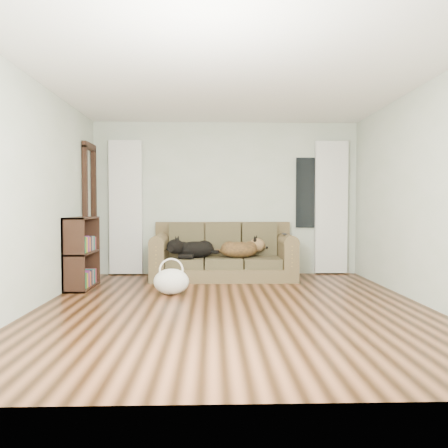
{
  "coord_description": "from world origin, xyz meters",
  "views": [
    {
      "loc": [
        -0.24,
        -5.0,
        1.15
      ],
      "look_at": [
        -0.06,
        1.6,
        0.9
      ],
      "focal_mm": 35.0,
      "sensor_mm": 36.0,
      "label": 1
    }
  ],
  "objects_px": {
    "dog_shepherd": "(241,249)",
    "tote_bag": "(171,282)",
    "sofa": "(223,251)",
    "dog_black_lab": "(193,249)",
    "bookshelf": "(82,253)"
  },
  "relations": [
    {
      "from": "dog_shepherd",
      "to": "bookshelf",
      "type": "height_order",
      "value": "bookshelf"
    },
    {
      "from": "dog_black_lab",
      "to": "tote_bag",
      "type": "bearing_deg",
      "value": -111.13
    },
    {
      "from": "dog_shepherd",
      "to": "bookshelf",
      "type": "bearing_deg",
      "value": 13.82
    },
    {
      "from": "sofa",
      "to": "dog_black_lab",
      "type": "distance_m",
      "value": 0.5
    },
    {
      "from": "tote_bag",
      "to": "bookshelf",
      "type": "height_order",
      "value": "bookshelf"
    },
    {
      "from": "dog_black_lab",
      "to": "sofa",
      "type": "bearing_deg",
      "value": -3.16
    },
    {
      "from": "bookshelf",
      "to": "dog_black_lab",
      "type": "bearing_deg",
      "value": 18.97
    },
    {
      "from": "dog_shepherd",
      "to": "bookshelf",
      "type": "distance_m",
      "value": 2.42
    },
    {
      "from": "sofa",
      "to": "bookshelf",
      "type": "bearing_deg",
      "value": -159.69
    },
    {
      "from": "dog_black_lab",
      "to": "dog_shepherd",
      "type": "bearing_deg",
      "value": -9.03
    },
    {
      "from": "dog_black_lab",
      "to": "bookshelf",
      "type": "xyz_separation_m",
      "value": [
        -1.54,
        -0.69,
        0.02
      ]
    },
    {
      "from": "dog_shepherd",
      "to": "tote_bag",
      "type": "distance_m",
      "value": 1.6
    },
    {
      "from": "tote_bag",
      "to": "bookshelf",
      "type": "distance_m",
      "value": 1.44
    },
    {
      "from": "tote_bag",
      "to": "dog_black_lab",
      "type": "bearing_deg",
      "value": 79.06
    },
    {
      "from": "sofa",
      "to": "dog_shepherd",
      "type": "bearing_deg",
      "value": -9.17
    }
  ]
}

